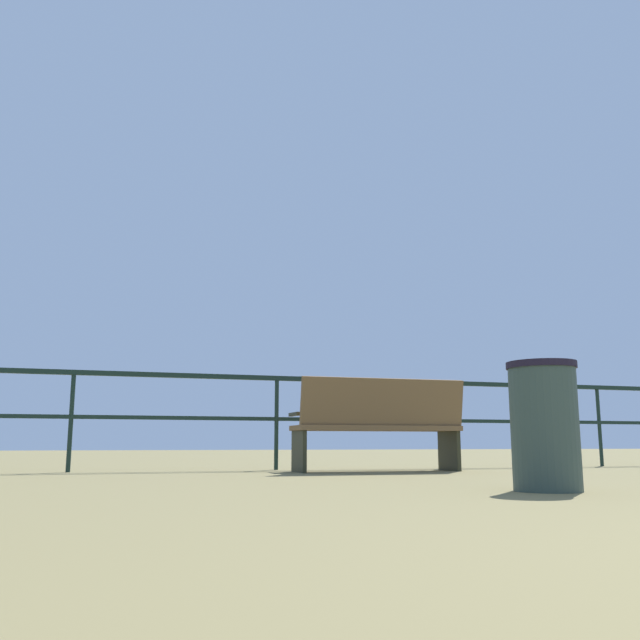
# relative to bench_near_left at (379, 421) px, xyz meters

# --- Properties ---
(pier_railing) EXTENTS (22.90, 0.05, 1.00)m
(pier_railing) POSITION_rel_bench_near_left_xyz_m (0.19, 0.83, 0.24)
(pier_railing) COLOR black
(pier_railing) RESTS_ON ground_plane
(bench_near_left) EXTENTS (1.69, 0.69, 0.91)m
(bench_near_left) POSITION_rel_bench_near_left_xyz_m (0.00, 0.00, 0.00)
(bench_near_left) COLOR brown
(bench_near_left) RESTS_ON ground_plane
(trash_bin) EXTENTS (0.41, 0.41, 0.76)m
(trash_bin) POSITION_rel_bench_near_left_xyz_m (-0.14, -2.89, -0.11)
(trash_bin) COLOR #31423B
(trash_bin) RESTS_ON ground_plane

